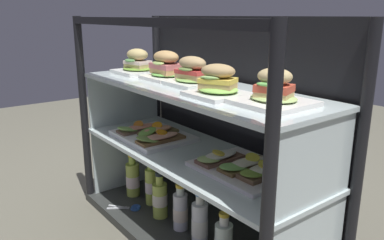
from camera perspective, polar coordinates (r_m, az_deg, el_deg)
name	(u,v)px	position (r m, az deg, el deg)	size (l,w,h in m)	color
ground_plane	(192,239)	(1.70, 0.00, -17.27)	(6.00, 6.00, 0.02)	#605E4F
case_base_deck	(192,233)	(1.68, 0.00, -16.42)	(1.19, 0.45, 0.04)	#2E312F
case_frame	(214,120)	(1.56, 3.29, -0.03)	(1.19, 0.45, 0.90)	black
riser_lower_tier	(192,193)	(1.59, 0.00, -10.86)	(1.12, 0.38, 0.32)	silver
shelf_lower_glass	(192,154)	(1.53, 0.00, -5.13)	(1.13, 0.39, 0.02)	silver
riser_upper_tier	(192,122)	(1.49, 0.00, -0.30)	(1.12, 0.38, 0.25)	silver
shelf_upper_glass	(192,88)	(1.45, 0.00, 4.78)	(1.13, 0.39, 0.02)	silver
plated_roll_sandwich_left_of_center	(137,65)	(1.78, -8.23, 8.14)	(0.19, 0.19, 0.11)	white
plated_roll_sandwich_right_of_center	(166,67)	(1.61, -3.88, 7.83)	(0.17, 0.17, 0.12)	white
plated_roll_sandwich_mid_left	(192,74)	(1.46, 0.03, 6.82)	(0.17, 0.17, 0.11)	white
plated_roll_sandwich_far_left	(218,84)	(1.26, 3.85, 5.31)	(0.18, 0.18, 0.11)	white
plated_roll_sandwich_mid_right	(274,93)	(1.16, 12.06, 3.98)	(0.21, 0.21, 0.11)	white
open_sandwich_tray_near_left_corner	(152,134)	(1.69, -6.00, -2.13)	(0.34, 0.28, 0.07)	white
open_sandwich_tray_near_right_corner	(242,166)	(1.35, 7.50, -6.86)	(0.34, 0.27, 0.06)	white
juice_bottle_front_left_end	(133,179)	(1.93, -8.80, -8.62)	(0.07, 0.07, 0.22)	#BCD155
juice_bottle_tucked_behind	(151,185)	(1.84, -6.08, -9.60)	(0.06, 0.06, 0.22)	#BFD552
juice_bottle_front_second	(160,199)	(1.73, -4.79, -11.59)	(0.07, 0.07, 0.21)	#BCD455
juice_bottle_back_right	(180,211)	(1.63, -1.73, -13.34)	(0.06, 0.06, 0.20)	white
juice_bottle_front_right_end	(200,224)	(1.53, 1.16, -15.20)	(0.06, 0.06, 0.22)	white
kitchen_scissors	(132,208)	(1.84, -8.93, -12.76)	(0.14, 0.15, 0.01)	silver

